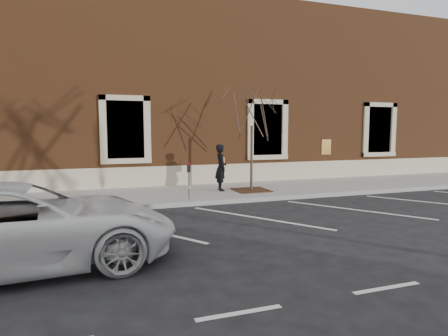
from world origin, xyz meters
name	(u,v)px	position (x,y,z in m)	size (l,w,h in m)	color
ground	(230,203)	(0.00, 0.00, 0.00)	(120.00, 120.00, 0.00)	#28282B
sidewalk_near	(214,192)	(0.00, 1.75, 0.07)	(40.00, 3.50, 0.15)	#9E9A95
curb_near	(230,201)	(0.00, -0.05, 0.07)	(40.00, 0.12, 0.15)	#9E9E99
parking_stripes	(257,218)	(0.00, -2.20, 0.00)	(28.00, 4.40, 0.01)	silver
building_civic	(179,98)	(0.00, 7.74, 4.00)	(40.00, 8.62, 8.00)	brown
man	(221,168)	(0.24, 1.66, 1.01)	(0.63, 0.41, 1.71)	black
parking_meter	(189,174)	(-1.31, 0.27, 0.97)	(0.11, 0.08, 1.18)	#595B60
tree_grate	(251,190)	(1.31, 1.29, 0.17)	(1.23, 1.23, 0.03)	#472717
sapling	(252,108)	(1.31, 1.29, 3.20)	(2.61, 2.61, 4.35)	#49352C
white_truck	(18,226)	(-5.41, -4.26, 0.75)	(2.48, 5.39, 1.50)	white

